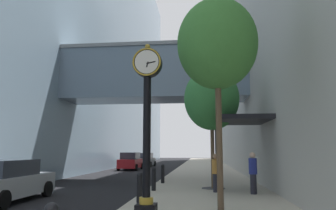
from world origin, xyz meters
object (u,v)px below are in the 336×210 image
at_px(pedestrian_by_clock, 216,172).
at_px(car_red_near, 131,161).
at_px(bollard_third, 139,186).
at_px(pedestrian_walking, 253,172).
at_px(bollard_fifth, 163,173).
at_px(street_tree_near, 217,45).
at_px(car_silver_mid, 6,181).
at_px(street_tree_mid_near, 212,99).
at_px(street_clock, 147,119).
at_px(car_grey_far, 145,160).
at_px(bollard_fourth, 154,178).

distance_m(pedestrian_by_clock, car_red_near, 19.15).
relative_size(bollard_third, pedestrian_walking, 0.61).
height_order(bollard_fifth, pedestrian_walking, pedestrian_walking).
height_order(street_tree_near, pedestrian_by_clock, street_tree_near).
relative_size(pedestrian_walking, car_silver_mid, 0.38).
bearing_deg(pedestrian_by_clock, bollard_third, -132.34).
bearing_deg(pedestrian_by_clock, street_tree_mid_near, 93.30).
height_order(street_clock, bollard_third, street_clock).
xyz_separation_m(pedestrian_by_clock, car_red_near, (-7.74, 17.52, -0.18)).
xyz_separation_m(bollard_third, pedestrian_by_clock, (2.78, 3.05, 0.33)).
height_order(bollard_fifth, pedestrian_by_clock, pedestrian_by_clock).
bearing_deg(car_grey_far, pedestrian_walking, -69.90).
bearing_deg(bollard_third, street_clock, -74.61).
height_order(pedestrian_by_clock, car_grey_far, pedestrian_by_clock).
bearing_deg(bollard_third, bollard_fifth, 90.00).
bearing_deg(bollard_third, street_tree_near, -34.91).
bearing_deg(street_tree_near, bollard_fifth, 107.57).
height_order(street_tree_mid_near, car_red_near, street_tree_mid_near).
xyz_separation_m(bollard_fifth, street_tree_near, (2.70, -8.51, 4.40)).
bearing_deg(bollard_fifth, car_red_near, 109.59).
distance_m(bollard_fourth, pedestrian_by_clock, 2.81).
distance_m(street_clock, bollard_fourth, 6.15).
relative_size(street_clock, pedestrian_by_clock, 2.95).
xyz_separation_m(bollard_fifth, street_tree_mid_near, (2.70, -2.19, 3.76)).
xyz_separation_m(street_tree_mid_near, car_silver_mid, (-7.92, -4.06, -3.68)).
distance_m(bollard_fourth, street_tree_near, 7.33).
relative_size(bollard_fourth, bollard_fifth, 1.00).
bearing_deg(street_tree_mid_near, pedestrian_by_clock, -86.70).
relative_size(street_clock, street_tree_mid_near, 0.83).
bearing_deg(street_tree_near, car_silver_mid, 164.07).
distance_m(street_tree_near, pedestrian_walking, 6.24).
bearing_deg(street_tree_mid_near, car_grey_far, 108.00).
bearing_deg(bollard_fifth, bollard_third, -90.00).
bearing_deg(car_silver_mid, car_grey_far, 88.78).
distance_m(bollard_fourth, car_grey_far, 24.21).
relative_size(bollard_third, car_silver_mid, 0.23).
distance_m(bollard_third, car_grey_far, 27.47).
height_order(bollard_fourth, bollard_fifth, same).
bearing_deg(car_red_near, pedestrian_by_clock, -66.18).
height_order(bollard_third, car_silver_mid, car_silver_mid).
xyz_separation_m(bollard_third, street_tree_mid_near, (2.70, 4.44, 3.76)).
bearing_deg(car_red_near, bollard_fifth, -70.41).
height_order(bollard_fourth, car_grey_far, car_grey_far).
xyz_separation_m(bollard_fifth, car_grey_far, (-4.66, 20.44, 0.11)).
bearing_deg(street_tree_mid_near, street_tree_near, -90.00).
bearing_deg(car_silver_mid, car_red_near, 89.25).
relative_size(street_tree_mid_near, pedestrian_by_clock, 3.56).
bearing_deg(car_silver_mid, bollard_fifth, 50.13).
bearing_deg(car_grey_far, bollard_fourth, -78.91).
relative_size(pedestrian_by_clock, car_silver_mid, 0.36).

